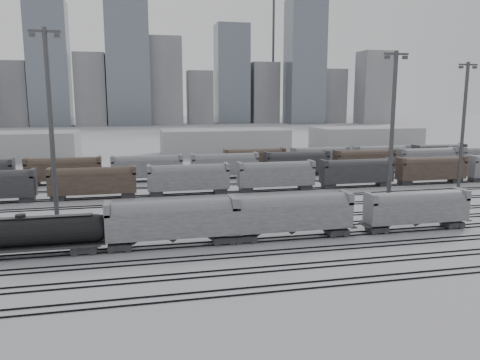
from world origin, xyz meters
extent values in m
plane|color=silver|center=(0.00, 0.00, 0.00)|extent=(900.00, 900.00, 0.00)
cube|color=black|center=(0.00, -14.72, 0.08)|extent=(220.00, 0.07, 0.16)
cube|color=black|center=(0.00, -13.28, 0.08)|extent=(220.00, 0.07, 0.16)
cube|color=black|center=(0.00, -9.72, 0.08)|extent=(220.00, 0.07, 0.16)
cube|color=black|center=(0.00, -8.28, 0.08)|extent=(220.00, 0.07, 0.16)
cube|color=black|center=(0.00, -4.72, 0.08)|extent=(220.00, 0.07, 0.16)
cube|color=black|center=(0.00, -3.28, 0.08)|extent=(220.00, 0.07, 0.16)
cube|color=black|center=(0.00, 0.28, 0.08)|extent=(220.00, 0.07, 0.16)
cube|color=black|center=(0.00, 1.72, 0.08)|extent=(220.00, 0.07, 0.16)
cube|color=black|center=(0.00, 5.28, 0.08)|extent=(220.00, 0.07, 0.16)
cube|color=black|center=(0.00, 6.72, 0.08)|extent=(220.00, 0.07, 0.16)
cube|color=black|center=(0.00, 10.28, 0.08)|extent=(220.00, 0.07, 0.16)
cube|color=black|center=(0.00, 11.72, 0.08)|extent=(220.00, 0.07, 0.16)
cube|color=black|center=(0.00, 17.28, 0.08)|extent=(220.00, 0.07, 0.16)
cube|color=black|center=(0.00, 18.72, 0.08)|extent=(220.00, 0.07, 0.16)
cube|color=black|center=(0.00, 24.28, 0.08)|extent=(220.00, 0.07, 0.16)
cube|color=black|center=(0.00, 25.72, 0.08)|extent=(220.00, 0.07, 0.16)
cube|color=black|center=(0.00, 31.28, 0.08)|extent=(220.00, 0.07, 0.16)
cube|color=black|center=(0.00, 32.72, 0.08)|extent=(220.00, 0.07, 0.16)
cube|color=black|center=(0.00, 39.28, 0.08)|extent=(220.00, 0.07, 0.16)
cube|color=black|center=(0.00, 40.72, 0.08)|extent=(220.00, 0.07, 0.16)
cube|color=black|center=(0.00, 47.28, 0.08)|extent=(220.00, 0.07, 0.16)
cube|color=black|center=(0.00, 48.72, 0.08)|extent=(220.00, 0.07, 0.16)
cube|color=black|center=(0.00, 55.28, 0.08)|extent=(220.00, 0.07, 0.16)
cube|color=black|center=(0.00, 56.72, 0.08)|extent=(220.00, 0.07, 0.16)
cube|color=#252628|center=(-24.70, 1.00, 0.60)|extent=(2.84, 2.30, 0.77)
cube|color=#252628|center=(-31.27, 1.00, 1.15)|extent=(16.95, 2.95, 0.27)
cylinder|color=black|center=(-31.27, 1.00, 2.90)|extent=(15.86, 3.17, 3.17)
sphere|color=black|center=(-23.34, 1.00, 2.90)|extent=(3.17, 3.17, 3.17)
cylinder|color=black|center=(-31.27, 1.00, 4.65)|extent=(1.09, 1.09, 0.55)
cube|color=#252628|center=(-31.27, 1.00, 4.54)|extent=(15.31, 0.98, 0.07)
cube|color=#252628|center=(-20.76, 1.00, 0.57)|extent=(2.68, 2.16, 0.72)
cube|color=#252628|center=(-8.40, 1.00, 0.57)|extent=(2.68, 2.16, 0.72)
cube|color=gray|center=(-14.58, 1.00, 2.99)|extent=(15.45, 3.09, 3.30)
cylinder|color=gray|center=(-14.58, 1.00, 4.22)|extent=(14.01, 2.99, 2.99)
cube|color=gray|center=(-21.99, 1.00, 5.05)|extent=(0.72, 3.09, 1.44)
cube|color=gray|center=(-7.16, 1.00, 5.05)|extent=(0.72, 3.09, 1.44)
cone|color=#252628|center=(-14.58, 1.00, 0.98)|extent=(2.47, 2.47, 0.93)
cube|color=#252628|center=(-5.69, 1.00, 0.56)|extent=(2.66, 2.15, 0.72)
cube|color=#252628|center=(6.60, 1.00, 0.56)|extent=(2.66, 2.15, 0.72)
cube|color=gray|center=(0.46, 1.00, 2.97)|extent=(15.37, 3.07, 3.28)
cylinder|color=gray|center=(0.46, 1.00, 4.20)|extent=(13.93, 2.97, 2.97)
cube|color=gray|center=(-6.92, 1.00, 5.02)|extent=(0.72, 3.07, 1.43)
cube|color=gray|center=(7.83, 1.00, 5.02)|extent=(0.72, 3.07, 1.43)
cone|color=#252628|center=(0.46, 1.00, 0.97)|extent=(2.46, 2.46, 0.92)
cube|color=#252628|center=(12.38, 1.00, 0.53)|extent=(2.49, 2.01, 0.67)
cube|color=#252628|center=(23.86, 1.00, 0.53)|extent=(2.49, 2.01, 0.67)
cube|color=gray|center=(18.12, 1.00, 2.77)|extent=(14.34, 2.87, 3.06)
cylinder|color=gray|center=(18.12, 1.00, 3.92)|extent=(13.00, 2.77, 2.77)
cube|color=gray|center=(11.24, 1.00, 4.68)|extent=(0.67, 2.87, 1.34)
cube|color=gray|center=(25.00, 1.00, 4.68)|extent=(0.67, 2.87, 1.34)
cone|color=#252628|center=(18.12, 1.00, 0.91)|extent=(2.29, 2.29, 0.86)
cylinder|color=#3D3D40|center=(-30.51, 20.31, 13.83)|extent=(0.71, 0.71, 27.66)
cube|color=#3D3D40|center=(-30.51, 20.31, 27.11)|extent=(4.43, 0.33, 0.33)
cube|color=#3D3D40|center=(-32.17, 20.31, 26.55)|extent=(0.77, 0.55, 0.55)
cube|color=#3D3D40|center=(-28.85, 20.31, 26.55)|extent=(0.77, 0.55, 0.55)
cylinder|color=#3D3D40|center=(20.21, 11.64, 12.35)|extent=(0.63, 0.63, 24.70)
cube|color=#3D3D40|center=(20.21, 11.64, 24.21)|extent=(3.95, 0.30, 0.30)
cube|color=#3D3D40|center=(18.73, 11.64, 23.71)|extent=(0.69, 0.49, 0.49)
cube|color=#3D3D40|center=(21.69, 11.64, 23.71)|extent=(0.69, 0.49, 0.49)
cylinder|color=#3D3D40|center=(42.42, 23.83, 12.18)|extent=(0.62, 0.62, 24.35)
cube|color=#3D3D40|center=(42.42, 23.83, 23.87)|extent=(3.90, 0.29, 0.29)
cube|color=#3D3D40|center=(40.95, 23.83, 23.38)|extent=(0.68, 0.49, 0.49)
cube|color=#3D3D40|center=(43.88, 23.83, 23.38)|extent=(0.68, 0.49, 0.49)
cube|color=brown|center=(-26.00, 32.00, 2.80)|extent=(15.00, 3.00, 5.60)
cube|color=gray|center=(-9.00, 32.00, 2.80)|extent=(15.00, 3.00, 5.60)
cube|color=gray|center=(8.00, 32.00, 2.80)|extent=(15.00, 3.00, 5.60)
cube|color=#252628|center=(25.00, 32.00, 2.80)|extent=(15.00, 3.00, 5.60)
cube|color=brown|center=(42.00, 32.00, 2.80)|extent=(15.00, 3.00, 5.60)
cube|color=brown|center=(-33.00, 48.00, 2.80)|extent=(15.00, 3.00, 5.60)
cube|color=gray|center=(-16.00, 48.00, 2.80)|extent=(15.00, 3.00, 5.60)
cube|color=gray|center=(1.00, 48.00, 2.80)|extent=(15.00, 3.00, 5.60)
cube|color=#252628|center=(18.00, 48.00, 2.80)|extent=(15.00, 3.00, 5.60)
cube|color=brown|center=(35.00, 48.00, 2.80)|extent=(15.00, 3.00, 5.60)
cube|color=gray|center=(52.00, 48.00, 2.80)|extent=(15.00, 3.00, 5.60)
cube|color=brown|center=(10.00, 56.00, 2.80)|extent=(15.00, 3.00, 5.60)
cube|color=gray|center=(27.00, 56.00, 2.80)|extent=(15.00, 3.00, 5.60)
cube|color=gray|center=(44.00, 56.00, 2.80)|extent=(15.00, 3.00, 5.60)
cube|color=#252628|center=(61.00, 56.00, 2.80)|extent=(15.00, 3.00, 5.60)
cube|color=#939496|center=(10.00, 95.00, 4.00)|extent=(40.00, 18.00, 8.00)
cube|color=#939496|center=(60.00, 95.00, 4.00)|extent=(35.00, 18.00, 8.00)
cube|color=gray|center=(-95.00, 280.00, 21.00)|extent=(22.00, 17.60, 42.00)
cube|color=slate|center=(-70.00, 280.00, 40.00)|extent=(25.00, 20.00, 80.00)
cube|color=gray|center=(-45.00, 280.00, 24.00)|extent=(20.00, 16.00, 48.00)
cube|color=slate|center=(-20.00, 280.00, 47.50)|extent=(28.00, 22.40, 95.00)
cube|color=gray|center=(5.00, 280.00, 30.00)|extent=(22.00, 17.60, 60.00)
cube|color=gray|center=(30.00, 280.00, 19.00)|extent=(18.00, 14.40, 38.00)
cube|color=slate|center=(55.00, 280.00, 36.00)|extent=(24.00, 19.20, 72.00)
cube|color=gray|center=(80.00, 280.00, 22.50)|extent=(20.00, 16.00, 45.00)
cube|color=slate|center=(105.00, 280.00, 44.00)|extent=(26.00, 20.80, 88.00)
cube|color=gray|center=(130.00, 280.00, 20.00)|extent=(18.00, 14.40, 40.00)
cube|color=gray|center=(155.00, 280.00, 26.00)|extent=(22.00, 17.60, 52.00)
cylinder|color=#3D3D40|center=(-30.00, 305.00, 50.00)|extent=(1.80, 1.80, 100.00)
cylinder|color=#3D3D40|center=(90.00, 305.00, 50.00)|extent=(1.80, 1.80, 100.00)
camera|label=1|loc=(-18.81, -53.46, 17.45)|focal=35.00mm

